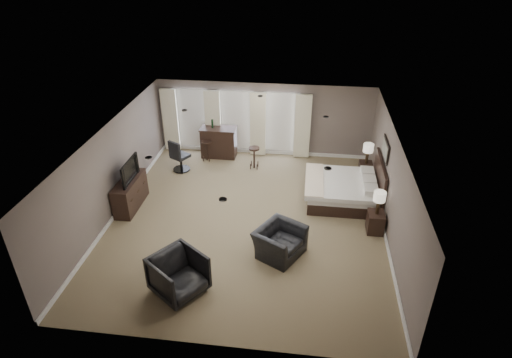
# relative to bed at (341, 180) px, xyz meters

# --- Properties ---
(room) EXTENTS (7.60, 8.60, 2.64)m
(room) POSITION_rel_bed_xyz_m (-2.58, -1.37, 0.63)
(room) COLOR #76674B
(room) RESTS_ON ground
(window_bay) EXTENTS (5.25, 0.20, 2.30)m
(window_bay) POSITION_rel_bed_xyz_m (-3.58, 2.74, 0.53)
(window_bay) COLOR silver
(window_bay) RESTS_ON room
(bed) EXTENTS (2.10, 2.00, 1.34)m
(bed) POSITION_rel_bed_xyz_m (0.00, 0.00, 0.00)
(bed) COLOR silver
(bed) RESTS_ON ground
(nightstand_near) EXTENTS (0.43, 0.52, 0.57)m
(nightstand_near) POSITION_rel_bed_xyz_m (0.89, -1.45, -0.38)
(nightstand_near) COLOR black
(nightstand_near) RESTS_ON ground
(nightstand_far) EXTENTS (0.41, 0.50, 0.55)m
(nightstand_far) POSITION_rel_bed_xyz_m (0.89, 1.45, -0.39)
(nightstand_far) COLOR black
(nightstand_far) RESTS_ON ground
(lamp_near) EXTENTS (0.32, 0.32, 0.66)m
(lamp_near) POSITION_rel_bed_xyz_m (0.89, -1.45, 0.23)
(lamp_near) COLOR beige
(lamp_near) RESTS_ON nightstand_near
(lamp_far) EXTENTS (0.33, 0.33, 0.67)m
(lamp_far) POSITION_rel_bed_xyz_m (0.89, 1.45, 0.22)
(lamp_far) COLOR beige
(lamp_far) RESTS_ON nightstand_far
(wall_art) EXTENTS (0.04, 0.96, 0.56)m
(wall_art) POSITION_rel_bed_xyz_m (1.12, 0.00, 1.08)
(wall_art) COLOR slate
(wall_art) RESTS_ON room
(dresser) EXTENTS (0.49, 1.52, 0.88)m
(dresser) POSITION_rel_bed_xyz_m (-6.03, -1.12, -0.23)
(dresser) COLOR black
(dresser) RESTS_ON ground
(tv) EXTENTS (0.64, 1.11, 0.15)m
(tv) POSITION_rel_bed_xyz_m (-6.03, -1.12, 0.29)
(tv) COLOR black
(tv) RESTS_ON dresser
(armchair_near) EXTENTS (1.21, 1.36, 0.99)m
(armchair_near) POSITION_rel_bed_xyz_m (-1.57, -2.71, -0.17)
(armchair_near) COLOR black
(armchair_near) RESTS_ON ground
(armchair_far) EXTENTS (1.39, 1.40, 1.06)m
(armchair_far) POSITION_rel_bed_xyz_m (-3.66, -4.29, -0.14)
(armchair_far) COLOR black
(armchair_far) RESTS_ON ground
(bar_counter) EXTENTS (1.25, 0.65, 1.09)m
(bar_counter) POSITION_rel_bed_xyz_m (-4.14, 2.43, -0.12)
(bar_counter) COLOR black
(bar_counter) RESTS_ON ground
(bar_stool_left) EXTENTS (0.42, 0.42, 0.73)m
(bar_stool_left) POSITION_rel_bed_xyz_m (-4.51, 2.05, -0.30)
(bar_stool_left) COLOR black
(bar_stool_left) RESTS_ON ground
(bar_stool_right) EXTENTS (0.39, 0.39, 0.76)m
(bar_stool_right) POSITION_rel_bed_xyz_m (-2.78, 1.68, -0.29)
(bar_stool_right) COLOR black
(bar_stool_right) RESTS_ON ground
(desk_chair) EXTENTS (0.78, 0.78, 1.12)m
(desk_chair) POSITION_rel_bed_xyz_m (-5.20, 1.22, -0.11)
(desk_chair) COLOR black
(desk_chair) RESTS_ON ground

